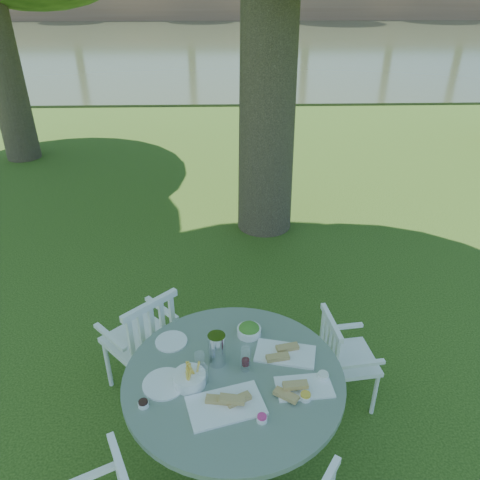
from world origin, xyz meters
name	(u,v)px	position (x,y,z in m)	size (l,w,h in m)	color
ground	(241,325)	(0.00, 0.00, 0.00)	(140.00, 140.00, 0.00)	#1D390B
table	(234,393)	(-0.09, -1.46, 0.65)	(1.39, 1.39, 0.81)	black
chair_ne	(340,354)	(0.73, -0.95, 0.48)	(0.44, 0.46, 0.82)	white
chair_nw	(145,337)	(-0.76, -0.80, 0.56)	(0.65, 0.65, 0.95)	white
tableware	(225,367)	(-0.15, -1.43, 0.85)	(1.17, 0.89, 0.23)	white
river	(226,43)	(0.00, 23.00, 0.00)	(100.00, 28.00, 0.12)	#333A22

